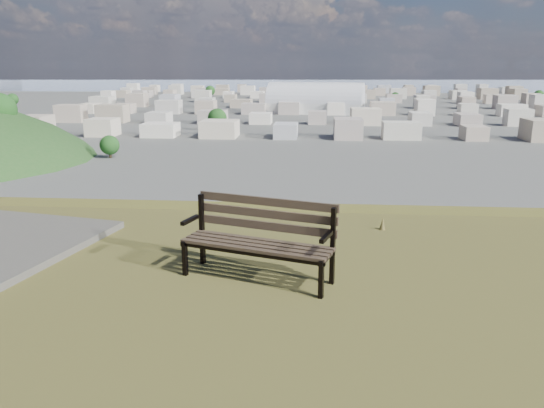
{
  "coord_description": "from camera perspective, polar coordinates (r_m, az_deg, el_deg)",
  "views": [
    {
      "loc": [
        1.45,
        -3.84,
        27.19
      ],
      "look_at": [
        0.87,
        3.32,
        25.3
      ],
      "focal_mm": 35.0,
      "sensor_mm": 36.0,
      "label": 1
    }
  ],
  "objects": [
    {
      "name": "city_blocks",
      "position": [
        398.99,
        4.5,
        11.28
      ],
      "size": [
        395.0,
        361.0,
        7.0
      ],
      "color": "beige",
      "rests_on": "ground"
    },
    {
      "name": "bay_water",
      "position": [
        904.25,
        4.65,
        12.96
      ],
      "size": [
        2400.0,
        700.0,
        0.12
      ],
      "primitive_type": "cube",
      "color": "#8193A4",
      "rests_on": "ground"
    },
    {
      "name": "grass_tufts",
      "position": [
        4.27,
        -13.68,
        -14.76
      ],
      "size": [
        12.49,
        7.38,
        0.28
      ],
      "color": "brown",
      "rests_on": "hilltop_mesa"
    },
    {
      "name": "city_trees",
      "position": [
        324.81,
        -0.31,
        10.78
      ],
      "size": [
        406.52,
        387.2,
        9.98
      ],
      "color": "#35291A",
      "rests_on": "ground"
    },
    {
      "name": "far_hills",
      "position": [
        1408.15,
        2.16,
        14.65
      ],
      "size": [
        2050.0,
        340.0,
        60.0
      ],
      "color": "#868DA6",
      "rests_on": "ground"
    },
    {
      "name": "park_bench",
      "position": [
        5.55,
        -1.31,
        -3.34
      ],
      "size": [
        1.66,
        0.96,
        0.83
      ],
      "rotation": [
        0.0,
        0.0,
        -0.31
      ],
      "color": "#483929",
      "rests_on": "hilltop_mesa"
    },
    {
      "name": "arena",
      "position": [
        314.13,
        4.72,
        10.71
      ],
      "size": [
        57.89,
        32.12,
        23.11
      ],
      "rotation": [
        0.0,
        0.0,
        -0.17
      ],
      "color": "silver",
      "rests_on": "ground"
    }
  ]
}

